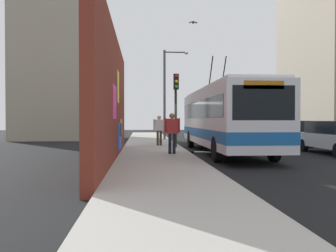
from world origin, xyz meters
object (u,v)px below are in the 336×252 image
parked_car_navy (261,130)px  traffic_light (176,97)px  parked_car_black (288,133)px  pedestrian_at_curb (172,130)px  street_lamp (167,88)px  pedestrian_midblock (159,128)px  parked_car_white (336,137)px  city_bus (224,117)px  parked_car_champagne (240,128)px

parked_car_navy → traffic_light: traffic_light is taller
traffic_light → parked_car_black: bearing=-71.8°
parked_car_black → pedestrian_at_curb: size_ratio=2.33×
street_lamp → pedestrian_at_curb: bearing=176.8°
parked_car_black → parked_car_navy: same height
pedestrian_midblock → street_lamp: 7.23m
parked_car_navy → street_lamp: bearing=88.0°
parked_car_black → pedestrian_midblock: pedestrian_midblock is taller
parked_car_white → street_lamp: (10.99, 7.24, 3.22)m
pedestrian_midblock → traffic_light: 2.30m
pedestrian_midblock → parked_car_black: bearing=-82.5°
street_lamp → city_bus: bearing=-168.6°
city_bus → parked_car_champagne: (15.46, -5.20, -0.93)m
traffic_light → pedestrian_midblock: bearing=32.2°
parked_car_white → parked_car_champagne: 16.40m
parked_car_white → parked_car_champagne: size_ratio=1.00×
parked_car_white → street_lamp: size_ratio=0.73×
parked_car_champagne → street_lamp: 9.59m
city_bus → street_lamp: (10.06, 2.04, 2.30)m
parked_car_white → pedestrian_at_curb: size_ratio=2.78×
parked_car_navy → parked_car_champagne: 5.66m
parked_car_champagne → pedestrian_midblock: bearing=145.6°
parked_car_champagne → traffic_light: 15.33m
city_bus → parked_car_white: city_bus is taller
traffic_light → street_lamp: street_lamp is taller
parked_car_white → traffic_light: size_ratio=1.23×
city_bus → parked_car_navy: size_ratio=2.54×
parked_car_white → parked_car_navy: (10.74, 0.00, -0.00)m
traffic_light → street_lamp: (7.89, -0.11, 1.21)m
parked_car_navy → street_lamp: (0.26, 7.24, 3.23)m
parked_car_white → street_lamp: bearing=33.4°
parked_car_navy → traffic_light: 10.79m
parked_car_champagne → pedestrian_at_curb: (-17.15, 7.90, 0.37)m
parked_car_black → traffic_light: size_ratio=1.03×
parked_car_black → street_lamp: size_ratio=0.61×
street_lamp → parked_car_black: bearing=-127.1°
city_bus → parked_car_black: size_ratio=2.75×
parked_car_navy → pedestrian_at_curb: pedestrian_at_curb is taller
city_bus → traffic_light: (2.16, 2.15, 1.09)m
parked_car_black → traffic_light: 8.00m
parked_car_white → traffic_light: 8.23m
parked_car_champagne → pedestrian_at_curb: 18.89m
parked_car_black → parked_car_champagne: same height
pedestrian_midblock → city_bus: bearing=-139.5°
parked_car_white → parked_car_black: (5.52, 0.00, -0.00)m
parked_car_navy → traffic_light: (-7.63, 7.35, 2.02)m
parked_car_black → pedestrian_at_curb: (-6.28, 7.90, 0.37)m
city_bus → parked_car_white: size_ratio=2.31×
parked_car_navy → parked_car_champagne: same height
pedestrian_at_curb → parked_car_navy: bearing=-34.5°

